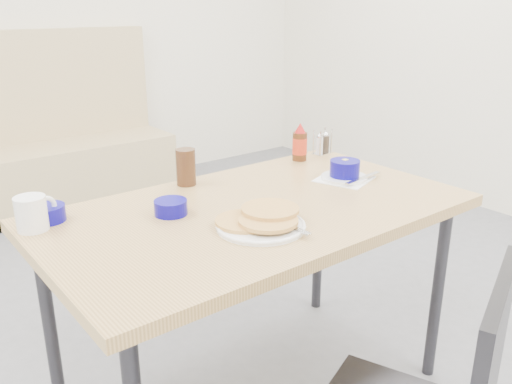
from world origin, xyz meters
TOP-DOWN VIEW (x-y plane):
  - wall_back at (0.00, 2.97)m, footprint 5.00×0.06m
  - booth_bench at (0.00, 2.78)m, footprint 1.90×0.56m
  - dining_table at (0.00, 0.25)m, footprint 1.40×0.80m
  - pancake_plate at (-0.10, 0.11)m, footprint 0.27×0.29m
  - coffee_mug at (-0.64, 0.51)m, footprint 0.13×0.09m
  - grits_setting at (0.44, 0.27)m, footprint 0.25×0.24m
  - creamer_bowl at (-0.58, 0.55)m, footprint 0.11×0.11m
  - butter_bowl at (-0.26, 0.36)m, footprint 0.11×0.11m
  - amber_tumbler at (-0.06, 0.59)m, footprint 0.09×0.09m
  - condiment_caddy at (0.64, 0.59)m, footprint 0.10×0.06m
  - syrup_bottle at (0.49, 0.57)m, footprint 0.06×0.06m

SIDE VIEW (x-z plane):
  - booth_bench at x=0.00m, z-range -0.26..0.96m
  - dining_table at x=0.00m, z-range 0.32..1.08m
  - pancake_plate at x=-0.10m, z-range 0.76..0.80m
  - butter_bowl at x=-0.26m, z-range 0.76..0.81m
  - creamer_bowl at x=-0.58m, z-range 0.76..0.81m
  - grits_setting at x=0.44m, z-range 0.75..0.83m
  - condiment_caddy at x=0.64m, z-range 0.74..0.85m
  - coffee_mug at x=-0.64m, z-range 0.76..0.87m
  - amber_tumbler at x=-0.06m, z-range 0.76..0.90m
  - syrup_bottle at x=0.49m, z-range 0.75..0.91m
  - wall_back at x=0.00m, z-range 0.00..2.80m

